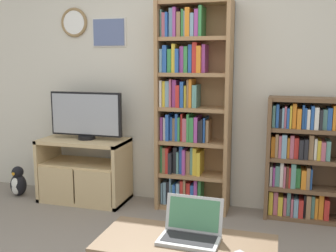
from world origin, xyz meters
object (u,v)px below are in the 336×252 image
at_px(bookshelf_tall, 189,109).
at_px(penguin_figurine, 18,182).
at_px(tv_stand, 84,170).
at_px(television, 86,115).
at_px(laptop, 191,229).
at_px(bookshelf_short, 302,160).
at_px(coffee_table, 186,250).

height_order(bookshelf_tall, penguin_figurine, bookshelf_tall).
distance_m(tv_stand, penguin_figurine, 0.80).
height_order(tv_stand, television, television).
bearing_deg(laptop, tv_stand, 137.15).
bearing_deg(bookshelf_tall, penguin_figurine, -173.72).
height_order(tv_stand, bookshelf_short, bookshelf_short).
relative_size(laptop, penguin_figurine, 1.07).
bearing_deg(bookshelf_tall, television, -174.79).
bearing_deg(bookshelf_short, tv_stand, -176.11).
bearing_deg(penguin_figurine, television, 7.71).
bearing_deg(coffee_table, bookshelf_short, 67.50).
bearing_deg(bookshelf_tall, tv_stand, -173.37).
xyz_separation_m(bookshelf_tall, laptop, (0.40, -1.61, -0.50)).
distance_m(bookshelf_tall, laptop, 1.73).
bearing_deg(coffee_table, television, 133.03).
bearing_deg(bookshelf_short, laptop, -112.45).
xyz_separation_m(television, penguin_figurine, (-0.80, -0.11, -0.76)).
bearing_deg(television, coffee_table, -46.97).
height_order(bookshelf_short, coffee_table, bookshelf_short).
relative_size(tv_stand, bookshelf_short, 0.79).
xyz_separation_m(television, bookshelf_tall, (1.07, 0.10, 0.09)).
xyz_separation_m(coffee_table, penguin_figurine, (-2.26, 1.45, -0.24)).
distance_m(coffee_table, laptop, 0.12).
distance_m(television, laptop, 2.15).
xyz_separation_m(bookshelf_tall, penguin_figurine, (-1.87, -0.21, -0.85)).
distance_m(tv_stand, bookshelf_short, 2.20).
distance_m(television, bookshelf_tall, 1.08).
distance_m(tv_stand, television, 0.58).
distance_m(television, bookshelf_short, 2.18).
relative_size(tv_stand, bookshelf_tall, 0.45).
relative_size(coffee_table, penguin_figurine, 3.10).
distance_m(television, coffee_table, 2.19).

